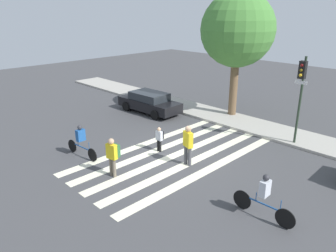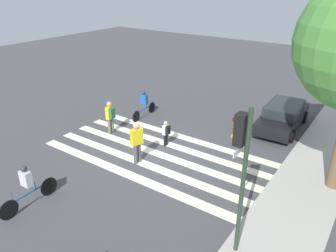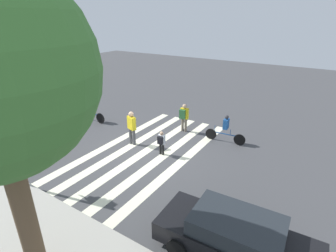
# 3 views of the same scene
# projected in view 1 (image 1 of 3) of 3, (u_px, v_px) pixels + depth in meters

# --- Properties ---
(ground_plane) EXTENTS (60.00, 60.00, 0.00)m
(ground_plane) POSITION_uv_depth(u_px,v_px,m) (174.00, 156.00, 15.68)
(ground_plane) COLOR #444447
(sidewalk_curb) EXTENTS (36.00, 2.50, 0.14)m
(sidewalk_curb) POSITION_uv_depth(u_px,v_px,m) (246.00, 124.00, 19.78)
(sidewalk_curb) COLOR #ADA89E
(sidewalk_curb) RESTS_ON ground_plane
(crosswalk_stripes) EXTENTS (4.62, 10.00, 0.01)m
(crosswalk_stripes) POSITION_uv_depth(u_px,v_px,m) (174.00, 156.00, 15.68)
(crosswalk_stripes) COLOR #F2EDCC
(crosswalk_stripes) RESTS_ON ground_plane
(traffic_light) EXTENTS (0.60, 0.50, 4.53)m
(traffic_light) POSITION_uv_depth(u_px,v_px,m) (301.00, 85.00, 15.76)
(traffic_light) COLOR #283828
(traffic_light) RESTS_ON ground_plane
(street_tree) EXTENTS (4.47, 4.47, 7.67)m
(street_tree) POSITION_uv_depth(u_px,v_px,m) (238.00, 30.00, 19.57)
(street_tree) COLOR brown
(street_tree) RESTS_ON ground_plane
(pedestrian_child_with_backpack) EXTENTS (0.56, 0.38, 1.86)m
(pedestrian_child_with_backpack) POSITION_uv_depth(u_px,v_px,m) (188.00, 143.00, 14.43)
(pedestrian_child_with_backpack) COLOR #4C4C51
(pedestrian_child_with_backpack) RESTS_ON ground_plane
(pedestrian_adult_blue_shirt) EXTENTS (0.35, 0.30, 1.25)m
(pedestrian_adult_blue_shirt) POSITION_uv_depth(u_px,v_px,m) (160.00, 137.00, 15.94)
(pedestrian_adult_blue_shirt) COLOR black
(pedestrian_adult_blue_shirt) RESTS_ON ground_plane
(pedestrian_adult_tall_backpack) EXTENTS (0.50, 0.45, 1.70)m
(pedestrian_adult_tall_backpack) POSITION_uv_depth(u_px,v_px,m) (113.00, 154.00, 13.49)
(pedestrian_adult_tall_backpack) COLOR #6B6051
(pedestrian_adult_tall_backpack) RESTS_ON ground_plane
(cyclist_far_lane) EXTENTS (2.22, 0.42, 1.59)m
(cyclist_far_lane) POSITION_uv_depth(u_px,v_px,m) (81.00, 140.00, 15.32)
(cyclist_far_lane) COLOR black
(cyclist_far_lane) RESTS_ON ground_plane
(cyclist_mid_street) EXTENTS (2.28, 0.41, 1.63)m
(cyclist_mid_street) POSITION_uv_depth(u_px,v_px,m) (264.00, 195.00, 10.77)
(cyclist_mid_street) COLOR black
(cyclist_mid_street) RESTS_ON ground_plane
(car_parked_far_curb) EXTENTS (4.57, 2.03, 1.38)m
(car_parked_far_curb) POSITION_uv_depth(u_px,v_px,m) (149.00, 102.00, 21.92)
(car_parked_far_curb) COLOR black
(car_parked_far_curb) RESTS_ON ground_plane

